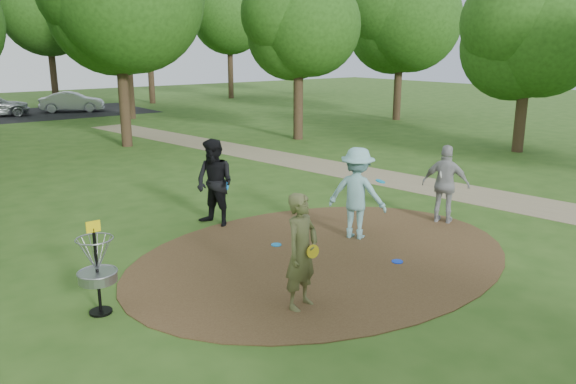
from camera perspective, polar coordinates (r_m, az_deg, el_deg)
ground at (r=11.52m, az=3.69°, el=-6.49°), size 100.00×100.00×0.00m
dirt_clearing at (r=11.52m, az=3.69°, el=-6.44°), size 8.40×8.40×0.02m
footpath at (r=17.45m, az=15.41°, el=0.33°), size 7.55×39.89×0.01m
parking_lot at (r=39.33m, az=-24.40°, el=7.22°), size 14.00×8.00×0.01m
player_observer_with_disc at (r=8.99m, az=1.39°, el=-6.09°), size 0.80×0.64×1.92m
player_throwing_with_disc at (r=12.37m, az=7.02°, el=-0.14°), size 1.52×1.52×2.04m
player_walking_with_disc at (r=13.27m, az=-7.46°, el=0.92°), size 1.05×1.19×2.07m
player_waiting_with_disc at (r=13.89m, az=15.72°, el=0.75°), size 0.92×1.20×1.90m
disc_ground_cyan at (r=12.04m, az=-1.20°, el=-5.37°), size 0.22×0.22×0.02m
disc_ground_blue at (r=11.34m, az=11.05°, el=-6.94°), size 0.22×0.22×0.02m
car_right at (r=39.63m, az=-21.08°, el=8.53°), size 4.16×2.90×1.30m
disc_golf_basket at (r=9.32m, az=-18.89°, el=-6.71°), size 0.63×0.63×1.54m
tree_ring at (r=20.37m, az=-15.11°, el=17.27°), size 37.32×45.56×9.27m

